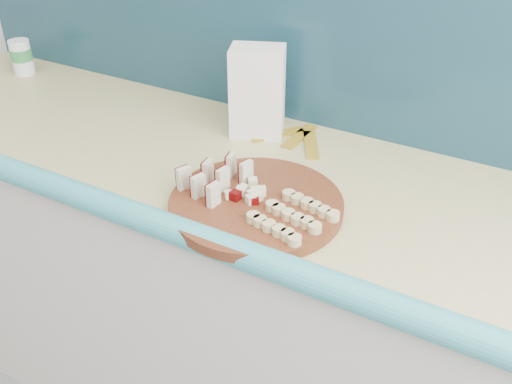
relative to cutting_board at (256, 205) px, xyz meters
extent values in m
cube|color=silver|center=(-0.17, 0.16, -0.48)|extent=(2.20, 0.60, 0.88)
cube|color=#D0C079|center=(-0.17, 0.16, -0.03)|extent=(2.20, 0.60, 0.03)
cube|color=teal|center=(-0.17, -0.14, -0.03)|extent=(2.20, 0.06, 0.03)
cube|color=teal|center=(-0.17, 0.44, 0.24)|extent=(2.20, 0.02, 0.50)
cylinder|color=#46200F|center=(0.00, 0.00, 0.00)|extent=(0.44, 0.44, 0.02)
cube|color=beige|center=(-0.16, -0.03, 0.04)|extent=(0.02, 0.03, 0.05)
cube|color=#4F0506|center=(-0.16, -0.03, 0.04)|extent=(0.01, 0.03, 0.05)
cube|color=beige|center=(-0.13, 0.01, 0.04)|extent=(0.02, 0.03, 0.05)
cube|color=#4F0506|center=(-0.14, 0.02, 0.04)|extent=(0.01, 0.03, 0.05)
cube|color=beige|center=(-0.10, 0.06, 0.04)|extent=(0.02, 0.03, 0.05)
cube|color=#4F0506|center=(-0.11, 0.07, 0.04)|extent=(0.01, 0.03, 0.05)
cube|color=beige|center=(-0.11, -0.05, 0.04)|extent=(0.02, 0.03, 0.05)
cube|color=#4F0506|center=(-0.12, -0.04, 0.04)|extent=(0.01, 0.03, 0.05)
cube|color=beige|center=(-0.08, 0.00, 0.04)|extent=(0.02, 0.03, 0.05)
cube|color=#4F0506|center=(-0.09, 0.00, 0.04)|extent=(0.01, 0.03, 0.05)
cube|color=beige|center=(-0.05, 0.05, 0.04)|extent=(0.02, 0.03, 0.05)
cube|color=#4F0506|center=(-0.06, 0.05, 0.04)|extent=(0.01, 0.03, 0.05)
cube|color=beige|center=(-0.07, -0.06, 0.04)|extent=(0.02, 0.03, 0.05)
cube|color=#4F0506|center=(-0.07, -0.06, 0.04)|extent=(0.01, 0.03, 0.05)
cube|color=beige|center=(-0.01, 0.00, 0.02)|extent=(0.02, 0.02, 0.02)
cube|color=beige|center=(-0.01, 0.01, 0.02)|extent=(0.02, 0.02, 0.02)
cube|color=#4F0506|center=(0.00, 0.02, 0.02)|extent=(0.02, 0.02, 0.02)
cube|color=beige|center=(-0.02, 0.01, 0.02)|extent=(0.02, 0.02, 0.02)
cube|color=beige|center=(-0.02, 0.02, 0.02)|extent=(0.02, 0.02, 0.02)
cube|color=beige|center=(-0.03, 0.03, 0.02)|extent=(0.02, 0.02, 0.02)
cube|color=beige|center=(-0.03, 0.01, 0.02)|extent=(0.02, 0.02, 0.02)
cube|color=beige|center=(-0.04, 0.01, 0.02)|extent=(0.02, 0.02, 0.02)
cube|color=#4F0506|center=(-0.04, -0.01, 0.02)|extent=(0.02, 0.02, 0.02)
cube|color=beige|center=(-0.03, -0.01, 0.02)|extent=(0.02, 0.02, 0.02)
cube|color=beige|center=(-0.02, -0.01, 0.02)|extent=(0.02, 0.02, 0.02)
cube|color=beige|center=(-0.02, 0.00, 0.02)|extent=(0.02, 0.02, 0.02)
cube|color=beige|center=(-0.01, 0.00, 0.02)|extent=(0.02, 0.02, 0.02)
cylinder|color=#CEB67D|center=(0.03, -0.06, 0.02)|extent=(0.03, 0.03, 0.02)
cylinder|color=#CEB67D|center=(0.05, -0.07, 0.02)|extent=(0.03, 0.03, 0.02)
cylinder|color=#CEB67D|center=(0.07, -0.08, 0.02)|extent=(0.03, 0.03, 0.02)
cylinder|color=#CEB67D|center=(0.09, -0.08, 0.02)|extent=(0.03, 0.03, 0.02)
cylinder|color=#CEB67D|center=(0.12, -0.09, 0.02)|extent=(0.03, 0.03, 0.02)
cylinder|color=#CEB67D|center=(0.14, -0.09, 0.02)|extent=(0.03, 0.03, 0.02)
cylinder|color=#CEB67D|center=(0.04, -0.01, 0.02)|extent=(0.03, 0.03, 0.02)
cylinder|color=#CEB67D|center=(0.07, -0.02, 0.02)|extent=(0.03, 0.03, 0.02)
cylinder|color=#CEB67D|center=(0.09, -0.02, 0.02)|extent=(0.03, 0.03, 0.02)
cylinder|color=#CEB67D|center=(0.11, -0.03, 0.02)|extent=(0.03, 0.03, 0.02)
cylinder|color=#CEB67D|center=(0.13, -0.03, 0.02)|extent=(0.03, 0.03, 0.02)
cylinder|color=#CEB67D|center=(0.15, -0.04, 0.02)|extent=(0.03, 0.03, 0.02)
cylinder|color=#CEB67D|center=(0.06, 0.04, 0.02)|extent=(0.03, 0.03, 0.02)
cylinder|color=#CEB67D|center=(0.08, 0.04, 0.02)|extent=(0.03, 0.03, 0.02)
cylinder|color=#CEB67D|center=(0.10, 0.03, 0.02)|extent=(0.03, 0.03, 0.02)
cylinder|color=#CEB67D|center=(0.12, 0.03, 0.02)|extent=(0.03, 0.03, 0.02)
cylinder|color=#CEB67D|center=(0.14, 0.02, 0.02)|extent=(0.03, 0.03, 0.02)
cylinder|color=#CEB67D|center=(0.16, 0.01, 0.02)|extent=(0.03, 0.03, 0.02)
cube|color=white|center=(-0.17, 0.31, 0.10)|extent=(0.16, 0.14, 0.23)
cylinder|color=white|center=(-1.04, 0.31, 0.04)|extent=(0.06, 0.06, 0.11)
cylinder|color=#349149|center=(-1.04, 0.31, 0.05)|extent=(0.07, 0.07, 0.04)
cube|color=gold|center=(-0.12, 0.32, -0.01)|extent=(0.11, 0.14, 0.01)
cube|color=gold|center=(-0.07, 0.34, -0.01)|extent=(0.03, 0.15, 0.01)
cube|color=gold|center=(-0.02, 0.32, -0.01)|extent=(0.10, 0.14, 0.01)
camera|label=1|loc=(0.49, -0.86, 0.66)|focal=40.00mm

